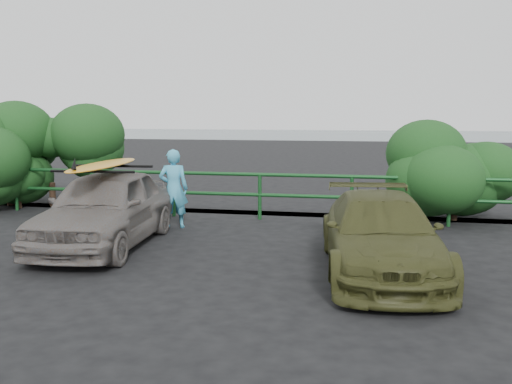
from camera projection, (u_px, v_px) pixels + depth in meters
ground at (122, 282)px, 7.98m from camera, size 80.00×80.00×0.00m
ocean at (342, 132)px, 66.22m from camera, size 200.00×200.00×0.00m
guardrail at (216, 195)px, 12.76m from camera, size 14.00×0.08×1.04m
shrub_left at (32, 160)px, 14.00m from camera, size 3.20×2.40×2.37m
shrub_right at (447, 176)px, 12.20m from camera, size 3.20×2.40×2.02m
sedan at (105, 208)px, 10.05m from camera, size 1.89×4.09×1.36m
olive_vehicle at (380, 235)px, 8.38m from camera, size 2.06×4.13×1.15m
man at (174, 189)px, 11.66m from camera, size 0.66×0.50×1.62m
roof_rack at (104, 169)px, 9.95m from camera, size 1.53×1.12×0.05m
surfboard at (104, 165)px, 9.94m from camera, size 0.78×2.83×0.08m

